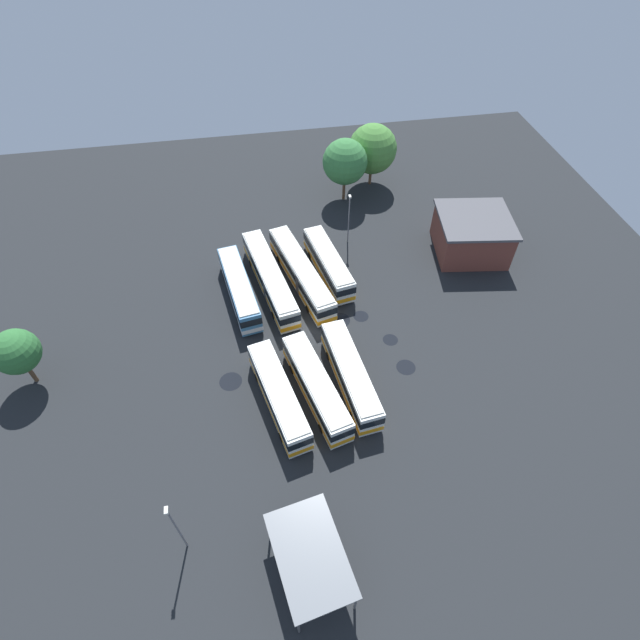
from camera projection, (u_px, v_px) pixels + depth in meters
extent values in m
plane|color=black|center=(308.00, 333.00, 56.77)|extent=(97.48, 97.48, 0.00)
cube|color=silver|center=(351.00, 375.00, 50.63)|extent=(12.83, 3.95, 2.95)
cube|color=beige|center=(351.00, 366.00, 49.48)|extent=(12.30, 3.69, 0.14)
cube|color=black|center=(351.00, 372.00, 50.28)|extent=(12.90, 3.99, 0.94)
cube|color=orange|center=(350.00, 379.00, 51.24)|extent=(12.90, 3.99, 0.59)
cube|color=black|center=(332.00, 327.00, 54.27)|extent=(0.30, 2.02, 1.09)
cylinder|color=black|center=(329.00, 356.00, 53.87)|extent=(1.03, 0.42, 1.00)
cylinder|color=black|center=(348.00, 351.00, 54.31)|extent=(1.03, 0.42, 1.00)
cylinder|color=black|center=(352.00, 416.00, 48.84)|extent=(1.03, 0.42, 1.00)
cylinder|color=black|center=(373.00, 410.00, 49.28)|extent=(1.03, 0.42, 1.00)
cube|color=silver|center=(316.00, 387.00, 49.61)|extent=(12.75, 5.39, 2.95)
cube|color=beige|center=(316.00, 378.00, 48.47)|extent=(12.22, 5.08, 0.14)
cube|color=black|center=(316.00, 384.00, 49.26)|extent=(12.82, 5.44, 0.94)
cube|color=orange|center=(316.00, 391.00, 50.22)|extent=(12.82, 5.44, 0.59)
cube|color=black|center=(293.00, 340.00, 53.04)|extent=(0.54, 1.99, 1.09)
cylinder|color=black|center=(292.00, 370.00, 52.63)|extent=(1.04, 0.53, 1.00)
cylinder|color=black|center=(312.00, 363.00, 53.25)|extent=(1.04, 0.53, 1.00)
cylinder|color=black|center=(321.00, 429.00, 47.86)|extent=(1.04, 0.53, 1.00)
cylinder|color=black|center=(343.00, 420.00, 48.48)|extent=(1.04, 0.53, 1.00)
cube|color=silver|center=(279.00, 396.00, 48.91)|extent=(12.48, 5.15, 2.95)
cube|color=beige|center=(278.00, 387.00, 47.77)|extent=(11.96, 4.85, 0.14)
cube|color=black|center=(278.00, 393.00, 48.56)|extent=(12.55, 5.20, 0.94)
cube|color=orange|center=(279.00, 400.00, 49.53)|extent=(12.55, 5.20, 0.59)
cube|color=black|center=(259.00, 348.00, 52.28)|extent=(0.51, 1.99, 1.09)
cylinder|color=black|center=(257.00, 378.00, 51.91)|extent=(1.04, 0.52, 1.00)
cylinder|color=black|center=(278.00, 371.00, 52.50)|extent=(1.04, 0.52, 1.00)
cylinder|color=black|center=(282.00, 437.00, 47.22)|extent=(1.04, 0.52, 1.00)
cylinder|color=black|center=(304.00, 429.00, 47.81)|extent=(1.04, 0.52, 1.00)
cube|color=silver|center=(328.00, 264.00, 62.22)|extent=(12.32, 4.57, 2.95)
cube|color=beige|center=(329.00, 254.00, 61.07)|extent=(11.81, 4.29, 0.14)
cube|color=black|center=(328.00, 261.00, 61.87)|extent=(12.39, 4.62, 0.94)
cube|color=orange|center=(328.00, 269.00, 62.83)|extent=(12.39, 4.62, 0.59)
cube|color=black|center=(312.00, 232.00, 65.61)|extent=(0.42, 2.01, 1.09)
cylinder|color=black|center=(310.00, 255.00, 65.26)|extent=(1.04, 0.47, 1.00)
cylinder|color=black|center=(326.00, 252.00, 65.78)|extent=(1.04, 0.47, 1.00)
cylinder|color=black|center=(330.00, 293.00, 60.54)|extent=(1.04, 0.47, 1.00)
cylinder|color=black|center=(347.00, 288.00, 61.07)|extent=(1.04, 0.47, 1.00)
cube|color=silver|center=(301.00, 273.00, 61.05)|extent=(16.08, 6.23, 2.95)
cube|color=beige|center=(301.00, 264.00, 59.91)|extent=(15.42, 5.89, 0.14)
cube|color=black|center=(301.00, 270.00, 60.70)|extent=(16.17, 6.29, 0.94)
cube|color=orange|center=(301.00, 278.00, 61.66)|extent=(16.17, 6.29, 0.59)
cube|color=black|center=(278.00, 233.00, 65.53)|extent=(0.55, 1.99, 1.09)
cube|color=#47474C|center=(307.00, 282.00, 59.97)|extent=(1.48, 2.67, 2.83)
cylinder|color=black|center=(279.00, 259.00, 64.72)|extent=(1.04, 0.53, 1.00)
cylinder|color=black|center=(295.00, 255.00, 65.34)|extent=(1.04, 0.53, 1.00)
cylinder|color=black|center=(308.00, 309.00, 58.65)|extent=(1.04, 0.53, 1.00)
cylinder|color=black|center=(326.00, 304.00, 59.27)|extent=(1.04, 0.53, 1.00)
cube|color=silver|center=(270.00, 278.00, 60.41)|extent=(16.13, 5.50, 2.95)
cube|color=beige|center=(269.00, 269.00, 59.26)|extent=(15.47, 5.18, 0.14)
cube|color=black|center=(270.00, 275.00, 60.06)|extent=(16.22, 5.55, 0.94)
cube|color=orange|center=(270.00, 283.00, 61.02)|extent=(16.22, 5.55, 0.59)
cube|color=black|center=(252.00, 237.00, 64.99)|extent=(0.45, 2.01, 1.09)
cube|color=#47474C|center=(274.00, 288.00, 59.31)|extent=(1.37, 2.65, 2.83)
cylinder|color=black|center=(251.00, 263.00, 64.17)|extent=(1.04, 0.49, 1.00)
cylinder|color=black|center=(268.00, 259.00, 64.72)|extent=(1.04, 0.49, 1.00)
cylinder|color=black|center=(274.00, 315.00, 57.98)|extent=(1.04, 0.49, 1.00)
cylinder|color=black|center=(292.00, 310.00, 58.53)|extent=(1.04, 0.49, 1.00)
cube|color=teal|center=(239.00, 288.00, 59.20)|extent=(13.04, 4.48, 2.95)
cube|color=beige|center=(238.00, 279.00, 58.05)|extent=(12.51, 4.21, 0.14)
cube|color=black|center=(239.00, 286.00, 58.85)|extent=(13.11, 4.53, 0.94)
cube|color=silver|center=(240.00, 293.00, 59.81)|extent=(13.11, 4.53, 0.59)
cube|color=black|center=(227.00, 252.00, 62.84)|extent=(0.38, 2.02, 1.09)
cylinder|color=black|center=(225.00, 277.00, 62.41)|extent=(1.03, 0.46, 1.00)
cylinder|color=black|center=(242.00, 273.00, 62.91)|extent=(1.03, 0.46, 1.00)
cylinder|color=black|center=(238.00, 321.00, 57.37)|extent=(1.03, 0.46, 1.00)
cylinder|color=black|center=(257.00, 316.00, 57.87)|extent=(1.03, 0.46, 1.00)
cube|color=brown|center=(471.00, 236.00, 64.92)|extent=(9.77, 9.93, 4.92)
cube|color=#4C4C51|center=(476.00, 219.00, 62.96)|extent=(10.35, 10.53, 0.36)
cube|color=black|center=(502.00, 243.00, 66.02)|extent=(1.79, 0.32, 2.20)
cube|color=slate|center=(310.00, 555.00, 37.15)|extent=(8.98, 6.48, 0.20)
cylinder|color=#59595B|center=(269.00, 526.00, 40.41)|extent=(0.20, 0.20, 3.50)
cylinder|color=#59595B|center=(321.00, 507.00, 41.45)|extent=(0.20, 0.20, 3.50)
cylinder|color=#59595B|center=(298.00, 626.00, 35.61)|extent=(0.20, 0.20, 3.50)
cylinder|color=#59595B|center=(356.00, 602.00, 36.65)|extent=(0.20, 0.20, 3.50)
cylinder|color=slate|center=(349.00, 221.00, 65.26)|extent=(0.16, 0.16, 7.21)
cube|color=silver|center=(350.00, 196.00, 62.45)|extent=(0.56, 0.28, 0.20)
cylinder|color=slate|center=(178.00, 530.00, 38.25)|extent=(0.16, 0.16, 7.51)
cube|color=silver|center=(166.00, 510.00, 35.34)|extent=(0.56, 0.28, 0.20)
cylinder|color=brown|center=(370.00, 176.00, 76.71)|extent=(0.44, 0.44, 2.83)
sphere|color=#478438|center=(372.00, 149.00, 73.36)|extent=(7.29, 7.29, 7.29)
cylinder|color=brown|center=(344.00, 189.00, 73.71)|extent=(0.44, 0.44, 3.43)
sphere|color=#387A3D|center=(345.00, 162.00, 70.39)|extent=(6.49, 6.49, 6.49)
cylinder|color=brown|center=(31.00, 372.00, 51.23)|extent=(0.44, 0.44, 2.91)
sphere|color=#2D6B33|center=(16.00, 352.00, 48.68)|extent=(4.66, 4.66, 4.66)
cylinder|color=black|center=(406.00, 367.00, 53.46)|extent=(2.11, 2.11, 0.01)
cylinder|color=black|center=(340.00, 320.00, 58.11)|extent=(2.38, 2.38, 0.01)
cylinder|color=black|center=(231.00, 381.00, 52.20)|extent=(2.42, 2.42, 0.01)
cylinder|color=black|center=(390.00, 340.00, 56.08)|extent=(1.74, 1.74, 0.01)
cylinder|color=black|center=(361.00, 316.00, 58.53)|extent=(1.82, 1.82, 0.01)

